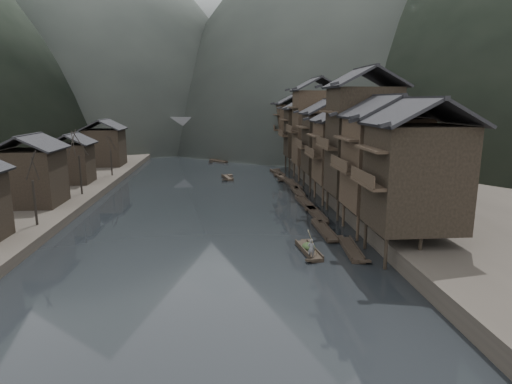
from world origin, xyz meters
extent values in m
plane|color=black|center=(0.00, 0.00, 0.00)|extent=(300.00, 300.00, 0.00)
cube|color=#2D2823|center=(35.00, 40.00, 0.90)|extent=(40.00, 200.00, 1.80)
cube|color=#2D2823|center=(-35.00, 40.00, 0.60)|extent=(40.00, 200.00, 1.20)
cylinder|color=black|center=(14.20, -10.40, 1.30)|extent=(0.30, 0.30, 2.90)
cylinder|color=black|center=(14.20, -5.60, 1.30)|extent=(0.30, 0.30, 2.90)
cylinder|color=black|center=(16.95, -10.40, 1.30)|extent=(0.30, 0.30, 2.90)
cylinder|color=black|center=(16.95, -5.60, 1.30)|extent=(0.30, 0.30, 2.90)
cube|color=black|center=(17.30, -8.00, 6.84)|extent=(7.00, 6.00, 8.47)
cube|color=black|center=(13.30, -8.00, 6.41)|extent=(1.20, 5.70, 0.25)
cylinder|color=black|center=(14.20, -3.40, 1.30)|extent=(0.30, 0.30, 2.90)
cylinder|color=black|center=(14.20, 1.40, 1.30)|extent=(0.30, 0.30, 2.90)
cylinder|color=black|center=(16.95, -3.40, 1.30)|extent=(0.30, 0.30, 2.90)
cylinder|color=black|center=(16.95, 1.40, 1.30)|extent=(0.30, 0.30, 2.90)
cube|color=black|center=(17.30, -1.00, 6.99)|extent=(7.00, 6.00, 8.78)
cube|color=black|center=(13.30, -1.00, 6.55)|extent=(1.20, 5.70, 0.25)
cylinder|color=black|center=(14.20, 3.60, 1.30)|extent=(0.30, 0.30, 2.90)
cylinder|color=black|center=(14.20, 8.40, 1.30)|extent=(0.30, 0.30, 2.90)
cylinder|color=black|center=(16.95, 3.60, 1.30)|extent=(0.30, 0.30, 2.90)
cylinder|color=black|center=(16.95, 8.40, 1.30)|extent=(0.30, 0.30, 2.90)
cube|color=black|center=(17.30, 6.00, 8.51)|extent=(7.00, 6.00, 11.82)
cube|color=black|center=(13.30, 6.00, 7.92)|extent=(1.20, 5.70, 0.25)
cylinder|color=black|center=(14.20, 10.60, 1.30)|extent=(0.30, 0.30, 2.90)
cylinder|color=black|center=(14.20, 15.40, 1.30)|extent=(0.30, 0.30, 2.90)
cylinder|color=black|center=(16.95, 10.60, 1.30)|extent=(0.30, 0.30, 2.90)
cylinder|color=black|center=(16.95, 15.40, 1.30)|extent=(0.30, 0.30, 2.90)
cube|color=black|center=(17.30, 13.00, 6.48)|extent=(7.00, 6.00, 7.75)
cube|color=black|center=(13.30, 13.00, 6.09)|extent=(1.20, 5.70, 0.25)
cylinder|color=black|center=(14.20, 18.60, 1.30)|extent=(0.30, 0.30, 2.90)
cylinder|color=black|center=(14.20, 23.40, 1.30)|extent=(0.30, 0.30, 2.90)
cylinder|color=black|center=(16.95, 18.60, 1.30)|extent=(0.30, 0.30, 2.90)
cylinder|color=black|center=(16.95, 23.40, 1.30)|extent=(0.30, 0.30, 2.90)
cube|color=black|center=(17.30, 21.00, 6.86)|extent=(7.00, 6.00, 8.52)
cube|color=black|center=(13.30, 21.00, 6.43)|extent=(1.20, 5.70, 0.25)
cylinder|color=black|center=(14.20, 27.60, 1.30)|extent=(0.30, 0.30, 2.90)
cylinder|color=black|center=(14.20, 32.40, 1.30)|extent=(0.30, 0.30, 2.90)
cylinder|color=black|center=(16.95, 27.60, 1.30)|extent=(0.30, 0.30, 2.90)
cylinder|color=black|center=(16.95, 32.40, 1.30)|extent=(0.30, 0.30, 2.90)
cube|color=black|center=(17.30, 30.00, 8.61)|extent=(7.00, 6.00, 12.02)
cube|color=black|center=(13.30, 30.00, 8.01)|extent=(1.20, 5.70, 0.25)
cylinder|color=black|center=(14.20, 37.60, 1.30)|extent=(0.30, 0.30, 2.90)
cylinder|color=black|center=(14.20, 42.40, 1.30)|extent=(0.30, 0.30, 2.90)
cylinder|color=black|center=(16.95, 37.60, 1.30)|extent=(0.30, 0.30, 2.90)
cylinder|color=black|center=(16.95, 42.40, 1.30)|extent=(0.30, 0.30, 2.90)
cube|color=black|center=(17.30, 40.00, 7.02)|extent=(7.00, 6.00, 8.83)
cube|color=black|center=(13.30, 40.00, 6.57)|extent=(1.20, 5.70, 0.25)
cylinder|color=black|center=(14.20, 49.60, 1.30)|extent=(0.30, 0.30, 2.90)
cylinder|color=black|center=(14.20, 54.40, 1.30)|extent=(0.30, 0.30, 2.90)
cylinder|color=black|center=(16.95, 49.60, 1.30)|extent=(0.30, 0.30, 2.90)
cylinder|color=black|center=(16.95, 54.40, 1.30)|extent=(0.30, 0.30, 2.90)
cube|color=black|center=(17.30, 52.00, 7.42)|extent=(7.00, 6.00, 9.63)
cube|color=black|center=(13.30, 52.00, 6.93)|extent=(1.20, 5.70, 0.25)
cube|color=black|center=(-20.50, 10.00, 4.45)|extent=(6.00, 6.00, 6.50)
cube|color=black|center=(-20.50, 24.00, 4.10)|extent=(5.00, 5.00, 5.80)
cube|color=black|center=(-20.50, 42.00, 4.60)|extent=(6.50, 6.50, 6.80)
cylinder|color=black|center=(-17.00, 1.16, 3.44)|extent=(0.24, 0.24, 4.48)
cylinder|color=black|center=(-17.00, 15.60, 3.76)|extent=(0.24, 0.24, 5.12)
cylinder|color=black|center=(-17.00, 30.18, 3.28)|extent=(0.24, 0.24, 4.17)
cube|color=black|center=(12.74, -6.14, 0.15)|extent=(1.61, 6.34, 0.30)
cube|color=black|center=(12.74, -6.14, 0.33)|extent=(1.65, 6.22, 0.10)
cube|color=black|center=(12.49, -3.14, 0.29)|extent=(0.99, 0.85, 0.33)
cube|color=black|center=(12.98, -9.15, 0.29)|extent=(0.99, 0.85, 0.33)
cube|color=black|center=(11.71, -0.46, 0.15)|extent=(1.18, 7.02, 0.30)
cube|color=black|center=(11.71, -0.46, 0.33)|extent=(1.23, 6.88, 0.10)
cube|color=black|center=(11.75, 2.90, 0.29)|extent=(0.94, 0.87, 0.35)
cube|color=black|center=(11.68, -3.82, 0.29)|extent=(0.94, 0.87, 0.35)
cube|color=black|center=(12.28, 5.85, 0.15)|extent=(1.28, 7.39, 0.30)
cube|color=black|center=(12.28, 5.85, 0.33)|extent=(1.33, 7.24, 0.10)
cube|color=black|center=(12.37, 9.38, 0.29)|extent=(0.96, 0.92, 0.36)
cube|color=black|center=(12.19, 2.31, 0.29)|extent=(0.96, 0.92, 0.36)
cube|color=black|center=(12.09, 11.28, 0.15)|extent=(1.47, 7.48, 0.30)
cube|color=black|center=(12.09, 11.28, 0.33)|extent=(1.52, 7.33, 0.10)
cube|color=black|center=(12.26, 14.84, 0.29)|extent=(0.98, 0.96, 0.36)
cube|color=black|center=(11.91, 7.71, 0.29)|extent=(0.98, 0.96, 0.36)
cube|color=black|center=(12.35, 18.50, 0.15)|extent=(1.18, 7.55, 0.30)
cube|color=black|center=(12.35, 18.50, 0.33)|extent=(1.23, 7.40, 0.10)
cube|color=black|center=(12.31, 22.12, 0.29)|extent=(0.94, 0.93, 0.36)
cube|color=black|center=(12.38, 14.88, 0.29)|extent=(0.94, 0.93, 0.36)
cube|color=black|center=(12.56, 23.75, 0.15)|extent=(1.78, 7.57, 0.30)
cube|color=black|center=(12.56, 23.75, 0.33)|extent=(1.82, 7.43, 0.10)
cube|color=black|center=(12.89, 27.33, 0.29)|extent=(1.01, 1.00, 0.36)
cube|color=black|center=(12.24, 20.16, 0.29)|extent=(1.01, 1.00, 0.36)
cube|color=black|center=(11.64, 30.45, 0.15)|extent=(1.85, 6.45, 0.30)
cube|color=black|center=(11.64, 30.45, 0.33)|extent=(1.89, 6.33, 0.10)
cube|color=black|center=(12.01, 33.48, 0.29)|extent=(1.02, 0.89, 0.33)
cube|color=black|center=(11.28, 27.41, 0.29)|extent=(1.02, 0.89, 0.33)
cube|color=black|center=(11.62, 35.10, 0.15)|extent=(2.08, 7.19, 0.30)
cube|color=black|center=(11.62, 35.10, 0.33)|extent=(2.11, 7.06, 0.10)
cube|color=black|center=(12.09, 38.48, 0.29)|extent=(1.05, 0.99, 0.35)
cube|color=black|center=(11.14, 31.72, 0.29)|extent=(1.05, 0.99, 0.35)
cube|color=black|center=(2.44, 30.84, 0.15)|extent=(2.04, 4.97, 0.30)
cube|color=black|center=(2.44, 30.84, 0.33)|extent=(2.07, 4.88, 0.10)
cube|color=black|center=(2.95, 33.12, 0.29)|extent=(0.96, 0.78, 0.30)
cube|color=black|center=(1.93, 28.56, 0.29)|extent=(0.96, 0.78, 0.30)
cube|color=black|center=(0.81, 51.74, 0.15)|extent=(4.16, 4.70, 0.30)
cube|color=black|center=(0.81, 51.74, 0.33)|extent=(4.13, 4.66, 0.10)
cube|color=black|center=(2.44, 53.69, 0.29)|extent=(1.07, 1.05, 0.31)
cube|color=black|center=(-0.82, 49.79, 0.29)|extent=(1.07, 1.05, 0.31)
cube|color=black|center=(1.92, 62.25, 0.15)|extent=(1.95, 5.81, 0.30)
cube|color=black|center=(1.92, 62.25, 0.33)|extent=(1.98, 5.71, 0.10)
cube|color=black|center=(2.39, 64.96, 0.29)|extent=(0.96, 0.84, 0.32)
cube|color=black|center=(1.46, 59.54, 0.29)|extent=(0.96, 0.84, 0.32)
cube|color=#4C4C4F|center=(0.00, 72.00, 7.20)|extent=(40.00, 6.00, 1.60)
cube|color=#4C4C4F|center=(0.00, 69.30, 8.50)|extent=(40.00, 0.50, 1.00)
cube|color=#4C4C4F|center=(0.00, 74.70, 8.50)|extent=(40.00, 0.50, 1.00)
cube|color=#4C4C4F|center=(-14.00, 72.00, 3.20)|extent=(3.20, 6.00, 6.40)
cube|color=#4C4C4F|center=(-4.50, 72.00, 3.20)|extent=(3.20, 6.00, 6.40)
cube|color=#4C4C4F|center=(4.50, 72.00, 3.20)|extent=(3.20, 6.00, 6.40)
cube|color=#4C4C4F|center=(14.00, 72.00, 3.20)|extent=(3.20, 6.00, 6.40)
cone|color=gray|center=(0.00, 210.00, 54.70)|extent=(320.00, 320.00, 109.40)
cube|color=black|center=(8.97, -6.24, 0.15)|extent=(1.58, 5.02, 0.30)
cube|color=black|center=(8.97, -6.24, 0.33)|extent=(1.62, 4.92, 0.10)
cube|color=black|center=(9.21, -3.89, 0.29)|extent=(0.97, 0.71, 0.30)
cube|color=black|center=(8.72, -8.60, 0.29)|extent=(0.97, 0.71, 0.30)
ellipsoid|color=black|center=(9.00, -6.00, 0.79)|extent=(1.18, 1.54, 0.71)
imported|color=#535355|center=(8.78, -8.11, 1.26)|extent=(0.69, 0.56, 1.65)
cylinder|color=#8C7A51|center=(8.98, -8.11, 3.70)|extent=(1.45, 1.76, 3.23)
camera|label=1|loc=(1.53, -41.14, 12.93)|focal=30.00mm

